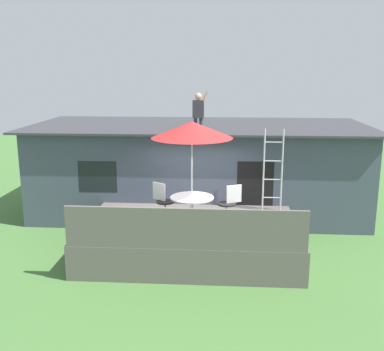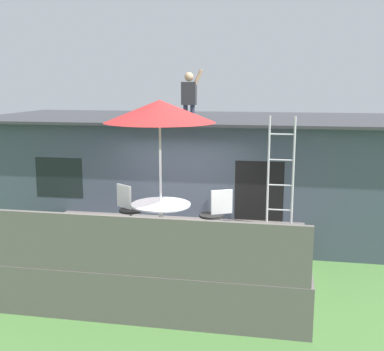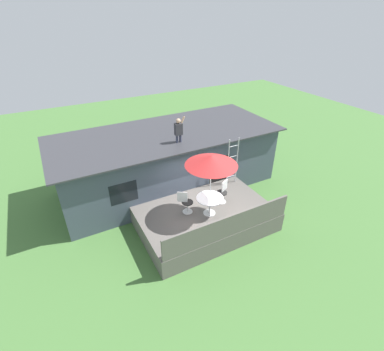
{
  "view_description": "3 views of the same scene",
  "coord_description": "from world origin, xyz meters",
  "px_view_note": "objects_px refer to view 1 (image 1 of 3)",
  "views": [
    {
      "loc": [
        0.77,
        -10.67,
        4.52
      ],
      "look_at": [
        -0.03,
        0.81,
        1.82
      ],
      "focal_mm": 42.68,
      "sensor_mm": 36.0,
      "label": 1
    },
    {
      "loc": [
        2.07,
        -8.14,
        3.61
      ],
      "look_at": [
        0.34,
        1.14,
        1.79
      ],
      "focal_mm": 44.88,
      "sensor_mm": 36.0,
      "label": 2
    },
    {
      "loc": [
        -4.73,
        -7.73,
        7.81
      ],
      "look_at": [
        -0.17,
        0.78,
        2.05
      ],
      "focal_mm": 26.66,
      "sensor_mm": 36.0,
      "label": 3
    }
  ],
  "objects_px": {
    "patio_chair_left": "(163,202)",
    "patio_umbrella": "(192,130)",
    "person_figure": "(199,108)",
    "step_ladder": "(273,170)",
    "patio_chair_right": "(229,204)",
    "patio_table": "(192,203)"
  },
  "relations": [
    {
      "from": "person_figure",
      "to": "patio_chair_right",
      "type": "distance_m",
      "value": 3.19
    },
    {
      "from": "patio_table",
      "to": "person_figure",
      "type": "bearing_deg",
      "value": 89.82
    },
    {
      "from": "person_figure",
      "to": "patio_chair_left",
      "type": "relative_size",
      "value": 1.21
    },
    {
      "from": "patio_table",
      "to": "patio_chair_right",
      "type": "height_order",
      "value": "patio_chair_right"
    },
    {
      "from": "patio_umbrella",
      "to": "patio_chair_right",
      "type": "height_order",
      "value": "patio_umbrella"
    },
    {
      "from": "patio_chair_right",
      "to": "patio_umbrella",
      "type": "bearing_deg",
      "value": 0.0
    },
    {
      "from": "patio_table",
      "to": "patio_chair_left",
      "type": "distance_m",
      "value": 0.94
    },
    {
      "from": "patio_umbrella",
      "to": "person_figure",
      "type": "xyz_separation_m",
      "value": [
        0.01,
        2.63,
        0.26
      ]
    },
    {
      "from": "person_figure",
      "to": "step_ladder",
      "type": "bearing_deg",
      "value": -29.92
    },
    {
      "from": "step_ladder",
      "to": "person_figure",
      "type": "relative_size",
      "value": 1.98
    },
    {
      "from": "patio_umbrella",
      "to": "step_ladder",
      "type": "xyz_separation_m",
      "value": [
        2.04,
        1.46,
        -1.25
      ]
    },
    {
      "from": "patio_table",
      "to": "patio_chair_left",
      "type": "xyz_separation_m",
      "value": [
        -0.77,
        0.53,
        -0.13
      ]
    },
    {
      "from": "person_figure",
      "to": "patio_chair_left",
      "type": "bearing_deg",
      "value": -110.28
    },
    {
      "from": "patio_umbrella",
      "to": "person_figure",
      "type": "height_order",
      "value": "person_figure"
    },
    {
      "from": "patio_chair_left",
      "to": "patio_umbrella",
      "type": "bearing_deg",
      "value": 0.0
    },
    {
      "from": "patio_umbrella",
      "to": "patio_chair_right",
      "type": "relative_size",
      "value": 2.76
    },
    {
      "from": "step_ladder",
      "to": "patio_chair_right",
      "type": "distance_m",
      "value": 1.66
    },
    {
      "from": "patio_table",
      "to": "patio_umbrella",
      "type": "xyz_separation_m",
      "value": [
        0.0,
        0.0,
        1.76
      ]
    },
    {
      "from": "step_ladder",
      "to": "patio_chair_left",
      "type": "relative_size",
      "value": 2.39
    },
    {
      "from": "patio_umbrella",
      "to": "patio_chair_left",
      "type": "xyz_separation_m",
      "value": [
        -0.77,
        0.53,
        -1.89
      ]
    },
    {
      "from": "patio_umbrella",
      "to": "step_ladder",
      "type": "relative_size",
      "value": 1.15
    },
    {
      "from": "person_figure",
      "to": "patio_chair_left",
      "type": "distance_m",
      "value": 3.11
    }
  ]
}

